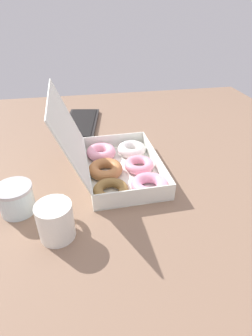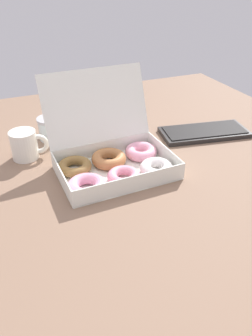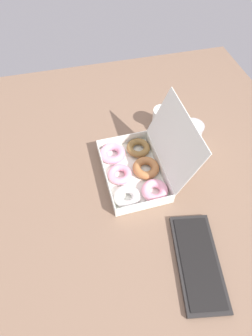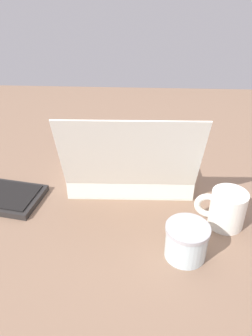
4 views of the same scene
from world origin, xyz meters
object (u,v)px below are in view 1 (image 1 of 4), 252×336
at_px(keyboard, 81,124).
at_px(coffee_mug, 56,219).
at_px(glass_jar, 16,199).
at_px(donut_box, 118,164).

xyz_separation_m(keyboard, coffee_mug, (-0.69, 0.09, 0.04)).
xyz_separation_m(keyboard, glass_jar, (-0.58, 0.20, 0.03)).
bearing_deg(coffee_mug, donut_box, -37.64).
distance_m(coffee_mug, glass_jar, 0.16).
bearing_deg(glass_jar, keyboard, -19.33).
height_order(keyboard, glass_jar, glass_jar).
bearing_deg(donut_box, glass_jar, 114.45).
relative_size(donut_box, keyboard, 1.07).
bearing_deg(keyboard, coffee_mug, 172.95).
relative_size(keyboard, coffee_mug, 2.81).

